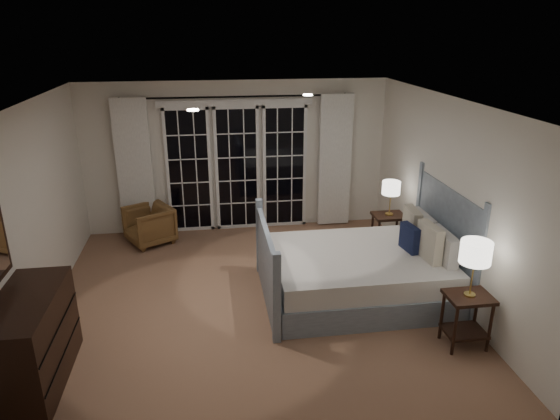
{
  "coord_description": "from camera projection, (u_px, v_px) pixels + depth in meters",
  "views": [
    {
      "loc": [
        -0.46,
        -5.61,
        3.29
      ],
      "look_at": [
        0.42,
        0.4,
        1.05
      ],
      "focal_mm": 32.0,
      "sensor_mm": 36.0,
      "label": 1
    }
  ],
  "objects": [
    {
      "name": "floor",
      "position": [
        252.0,
        299.0,
        6.41
      ],
      "size": [
        5.0,
        5.0,
        0.0
      ],
      "primitive_type": "plane",
      "color": "#91694E",
      "rests_on": "ground"
    },
    {
      "name": "ceiling",
      "position": [
        248.0,
        102.0,
        5.55
      ],
      "size": [
        5.0,
        5.0,
        0.0
      ],
      "primitive_type": "plane",
      "rotation": [
        3.14,
        0.0,
        0.0
      ],
      "color": "white",
      "rests_on": "wall_back"
    },
    {
      "name": "wall_left",
      "position": [
        30.0,
        219.0,
        5.64
      ],
      "size": [
        0.02,
        5.0,
        2.5
      ],
      "primitive_type": "cube",
      "color": "white",
      "rests_on": "floor"
    },
    {
      "name": "wall_right",
      "position": [
        447.0,
        198.0,
        6.32
      ],
      "size": [
        0.02,
        5.0,
        2.5
      ],
      "primitive_type": "cube",
      "color": "white",
      "rests_on": "floor"
    },
    {
      "name": "wall_back",
      "position": [
        237.0,
        157.0,
        8.3
      ],
      "size": [
        5.0,
        0.02,
        2.5
      ],
      "primitive_type": "cube",
      "color": "white",
      "rests_on": "floor"
    },
    {
      "name": "wall_front",
      "position": [
        281.0,
        323.0,
        3.66
      ],
      "size": [
        5.0,
        0.02,
        2.5
      ],
      "primitive_type": "cube",
      "color": "white",
      "rests_on": "floor"
    },
    {
      "name": "french_doors",
      "position": [
        237.0,
        167.0,
        8.32
      ],
      "size": [
        2.5,
        0.04,
        2.2
      ],
      "color": "black",
      "rests_on": "wall_back"
    },
    {
      "name": "curtain_rod",
      "position": [
        235.0,
        97.0,
        7.86
      ],
      "size": [
        3.5,
        0.03,
        0.03
      ],
      "primitive_type": "cylinder",
      "rotation": [
        0.0,
        1.57,
        0.0
      ],
      "color": "black",
      "rests_on": "wall_back"
    },
    {
      "name": "curtain_left",
      "position": [
        135.0,
        168.0,
        8.0
      ],
      "size": [
        0.55,
        0.1,
        2.25
      ],
      "primitive_type": "cube",
      "color": "white",
      "rests_on": "curtain_rod"
    },
    {
      "name": "curtain_right",
      "position": [
        335.0,
        161.0,
        8.45
      ],
      "size": [
        0.55,
        0.1,
        2.25
      ],
      "primitive_type": "cube",
      "color": "white",
      "rests_on": "curtain_rod"
    },
    {
      "name": "downlight_a",
      "position": [
        308.0,
        95.0,
        6.22
      ],
      "size": [
        0.12,
        0.12,
        0.01
      ],
      "primitive_type": "cylinder",
      "color": "white",
      "rests_on": "ceiling"
    },
    {
      "name": "downlight_b",
      "position": [
        193.0,
        110.0,
        5.1
      ],
      "size": [
        0.12,
        0.12,
        0.01
      ],
      "primitive_type": "cylinder",
      "color": "white",
      "rests_on": "ceiling"
    },
    {
      "name": "bed",
      "position": [
        362.0,
        270.0,
        6.41
      ],
      "size": [
        2.39,
        1.73,
        1.4
      ],
      "color": "#8695A2",
      "rests_on": "floor"
    },
    {
      "name": "nightstand_left",
      "position": [
        467.0,
        313.0,
        5.36
      ],
      "size": [
        0.47,
        0.38,
        0.62
      ],
      "color": "black",
      "rests_on": "floor"
    },
    {
      "name": "nightstand_right",
      "position": [
        388.0,
        228.0,
        7.62
      ],
      "size": [
        0.47,
        0.38,
        0.62
      ],
      "color": "black",
      "rests_on": "floor"
    },
    {
      "name": "lamp_left",
      "position": [
        476.0,
        253.0,
        5.11
      ],
      "size": [
        0.32,
        0.32,
        0.62
      ],
      "color": "#D3B154",
      "rests_on": "nightstand_left"
    },
    {
      "name": "lamp_right",
      "position": [
        391.0,
        188.0,
        7.4
      ],
      "size": [
        0.27,
        0.27,
        0.53
      ],
      "color": "#D3B154",
      "rests_on": "nightstand_right"
    },
    {
      "name": "armchair",
      "position": [
        149.0,
        225.0,
        7.98
      ],
      "size": [
        0.91,
        0.9,
        0.61
      ],
      "primitive_type": "imported",
      "rotation": [
        0.0,
        0.0,
        -1.05
      ],
      "color": "brown",
      "rests_on": "floor"
    },
    {
      "name": "dresser",
      "position": [
        31.0,
        342.0,
        4.76
      ],
      "size": [
        0.56,
        1.31,
        0.93
      ],
      "color": "black",
      "rests_on": "floor"
    }
  ]
}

